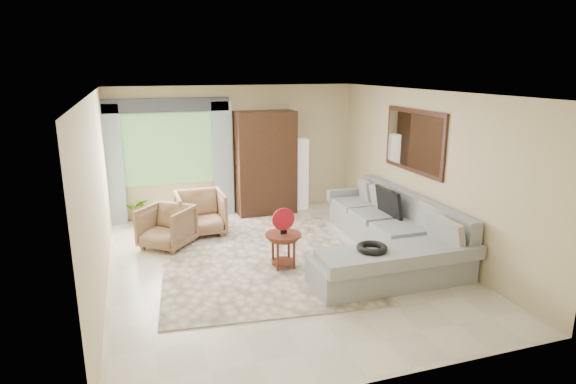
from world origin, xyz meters
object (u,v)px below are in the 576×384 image
object	(u,v)px
armoire	(266,163)
floor_lamp	(301,174)
armchair_left	(167,227)
potted_plant	(140,211)
sectional_sofa	(389,239)
tv_screen	(389,202)
armchair_right	(201,213)
coffee_table	(283,250)

from	to	relation	value
armoire	floor_lamp	distance (m)	0.86
armchair_left	potted_plant	bearing A→B (deg)	144.76
armchair_left	floor_lamp	xyz separation A→B (m)	(2.92, 1.45, 0.40)
sectional_sofa	tv_screen	bearing A→B (deg)	63.19
armchair_right	armoire	distance (m)	1.86
coffee_table	potted_plant	xyz separation A→B (m)	(-1.98, 2.83, -0.02)
armoire	floor_lamp	bearing A→B (deg)	4.29
tv_screen	coffee_table	bearing A→B (deg)	-166.59
coffee_table	floor_lamp	bearing A→B (deg)	65.42
armchair_left	armoire	bearing A→B (deg)	72.36
armchair_left	armchair_right	bearing A→B (deg)	76.21
floor_lamp	sectional_sofa	bearing A→B (deg)	-81.67
floor_lamp	coffee_table	bearing A→B (deg)	-114.58
sectional_sofa	armchair_left	bearing A→B (deg)	155.86
sectional_sofa	coffee_table	bearing A→B (deg)	178.59
armoire	tv_screen	bearing A→B (deg)	-57.66
potted_plant	armoire	size ratio (longest dim) A/B	0.26
tv_screen	armchair_right	world-z (taller)	tv_screen
sectional_sofa	armchair_left	world-z (taller)	sectional_sofa
armchair_left	floor_lamp	world-z (taller)	floor_lamp
tv_screen	armoire	world-z (taller)	armoire
sectional_sofa	armchair_right	distance (m)	3.37
sectional_sofa	armoire	distance (m)	3.24
armchair_left	floor_lamp	size ratio (longest dim) A/B	0.52
sectional_sofa	tv_screen	xyz separation A→B (m)	(0.27, 0.53, 0.44)
armchair_left	armoire	size ratio (longest dim) A/B	0.37
armchair_left	sectional_sofa	bearing A→B (deg)	14.94
tv_screen	potted_plant	world-z (taller)	tv_screen
coffee_table	armoire	distance (m)	3.00
tv_screen	floor_lamp	distance (m)	2.53
coffee_table	potted_plant	distance (m)	3.45
coffee_table	armchair_left	size ratio (longest dim) A/B	0.70
potted_plant	sectional_sofa	bearing A→B (deg)	-37.55
coffee_table	armoire	size ratio (longest dim) A/B	0.26
sectional_sofa	coffee_table	world-z (taller)	sectional_sofa
coffee_table	armoire	xyz separation A→B (m)	(0.53, 2.85, 0.76)
tv_screen	armoire	bearing A→B (deg)	122.34
potted_plant	armoire	xyz separation A→B (m)	(2.51, 0.02, 0.78)
armchair_right	armoire	world-z (taller)	armoire
floor_lamp	armoire	bearing A→B (deg)	-175.71
armoire	armchair_right	bearing A→B (deg)	-148.49
tv_screen	potted_plant	size ratio (longest dim) A/B	1.37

